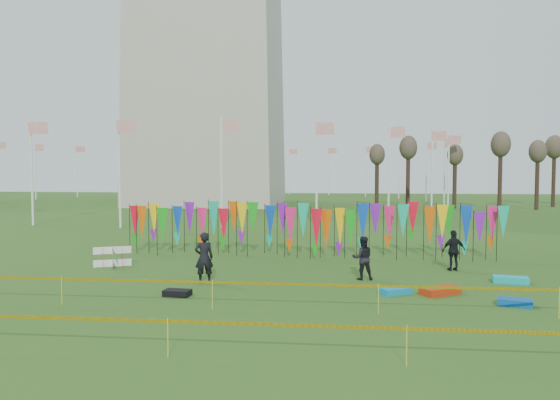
# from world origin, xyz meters

# --- Properties ---
(ground) EXTENTS (160.00, 160.00, 0.00)m
(ground) POSITION_xyz_m (0.00, 0.00, 0.00)
(ground) COLOR #254A15
(ground) RESTS_ON ground
(flagpole_ring) EXTENTS (57.40, 56.16, 8.00)m
(flagpole_ring) POSITION_xyz_m (-14.00, 48.00, 4.00)
(flagpole_ring) COLOR white
(flagpole_ring) RESTS_ON ground
(banner_row) EXTENTS (18.64, 0.64, 2.49)m
(banner_row) POSITION_xyz_m (0.28, 8.55, 1.61)
(banner_row) COLOR black
(banner_row) RESTS_ON ground
(caution_tape_near) EXTENTS (26.00, 0.02, 0.90)m
(caution_tape_near) POSITION_xyz_m (-0.22, -1.82, 0.78)
(caution_tape_near) COLOR #E6B704
(caution_tape_near) RESTS_ON ground
(caution_tape_far) EXTENTS (26.00, 0.02, 0.90)m
(caution_tape_far) POSITION_xyz_m (-0.22, -6.07, 0.78)
(caution_tape_far) COLOR #E6B704
(caution_tape_far) RESTS_ON ground
(box_kite) EXTENTS (0.80, 0.80, 0.89)m
(box_kite) POSITION_xyz_m (-8.04, 4.75, 0.45)
(box_kite) COLOR red
(box_kite) RESTS_ON ground
(person_left) EXTENTS (0.84, 0.74, 1.90)m
(person_left) POSITION_xyz_m (-3.26, 1.87, 0.95)
(person_left) COLOR black
(person_left) RESTS_ON ground
(person_mid) EXTENTS (0.87, 0.60, 1.67)m
(person_mid) POSITION_xyz_m (2.61, 3.17, 0.83)
(person_mid) COLOR black
(person_mid) RESTS_ON ground
(person_right) EXTENTS (1.10, 0.79, 1.70)m
(person_right) POSITION_xyz_m (6.46, 5.42, 0.85)
(person_right) COLOR black
(person_right) RESTS_ON ground
(kite_bag_turquoise) EXTENTS (1.19, 1.01, 0.21)m
(kite_bag_turquoise) POSITION_xyz_m (3.61, 0.83, 0.11)
(kite_bag_turquoise) COLOR #0C8ABB
(kite_bag_turquoise) RESTS_ON ground
(kite_bag_blue) EXTENTS (1.13, 0.83, 0.21)m
(kite_bag_blue) POSITION_xyz_m (7.13, -0.41, 0.11)
(kite_bag_blue) COLOR #0B52B4
(kite_bag_blue) RESTS_ON ground
(kite_bag_red) EXTENTS (1.47, 1.27, 0.25)m
(kite_bag_red) POSITION_xyz_m (5.11, 0.92, 0.12)
(kite_bag_red) COLOR red
(kite_bag_red) RESTS_ON ground
(kite_bag_black) EXTENTS (0.93, 0.60, 0.20)m
(kite_bag_black) POSITION_xyz_m (-3.66, -0.23, 0.10)
(kite_bag_black) COLOR black
(kite_bag_black) RESTS_ON ground
(kite_bag_teal) EXTENTS (1.33, 0.82, 0.24)m
(kite_bag_teal) POSITION_xyz_m (8.05, 3.12, 0.12)
(kite_bag_teal) COLOR #0DB5BF
(kite_bag_teal) RESTS_ON ground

